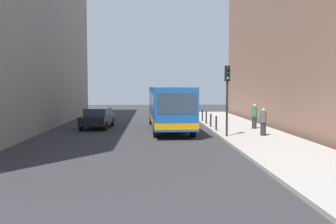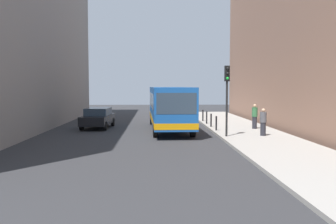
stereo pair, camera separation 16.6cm
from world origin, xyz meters
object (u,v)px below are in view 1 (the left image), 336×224
object	(u,v)px
car_beside_bus	(98,117)
traffic_light	(227,87)
bollard_near	(216,123)
pedestrian_near_signal	(263,122)
bus	(169,105)
bollard_farthest	(202,115)
pedestrian_mid_sidewalk	(254,116)
bollard_mid	(211,120)
bollard_far	(206,118)

from	to	relation	value
car_beside_bus	traffic_light	bearing A→B (deg)	147.74
car_beside_bus	bollard_near	bearing A→B (deg)	163.40
pedestrian_near_signal	bus	bearing A→B (deg)	46.97
bus	traffic_light	world-z (taller)	traffic_light
bollard_farthest	pedestrian_mid_sidewalk	size ratio (longest dim) A/B	0.56
bollard_mid	bus	bearing A→B (deg)	-172.76
pedestrian_mid_sidewalk	bollard_mid	bearing A→B (deg)	-36.53
pedestrian_near_signal	bollard_mid	bearing A→B (deg)	22.64
traffic_light	bollard_mid	world-z (taller)	traffic_light
pedestrian_mid_sidewalk	bollard_near	bearing A→B (deg)	7.13
bollard_far	pedestrian_mid_sidewalk	size ratio (longest dim) A/B	0.56
traffic_light	bollard_near	bearing A→B (deg)	91.90
traffic_light	bollard_far	world-z (taller)	traffic_light
bollard_mid	bollard_far	size ratio (longest dim) A/B	1.00
bollard_mid	pedestrian_mid_sidewalk	world-z (taller)	pedestrian_mid_sidewalk
bus	bollard_mid	distance (m)	3.26
traffic_light	pedestrian_near_signal	distance (m)	3.02
bollard_near	pedestrian_mid_sidewalk	bearing A→B (deg)	17.41
bus	pedestrian_mid_sidewalk	world-z (taller)	bus
car_beside_bus	bollard_farthest	bearing A→B (deg)	-151.95
bollard_near	bollard_farthest	size ratio (longest dim) A/B	1.00
bollard_far	pedestrian_mid_sidewalk	distance (m)	4.61
car_beside_bus	pedestrian_mid_sidewalk	distance (m)	11.26
bus	pedestrian_near_signal	bearing A→B (deg)	137.02
bollard_mid	bollard_farthest	world-z (taller)	same
bus	bollard_near	distance (m)	3.74
car_beside_bus	pedestrian_mid_sidewalk	xyz separation A→B (m)	(11.04, -2.19, 0.21)
bollard_near	pedestrian_near_signal	xyz separation A→B (m)	(2.31, -2.81, 0.33)
traffic_light	bollard_farthest	distance (m)	10.07
pedestrian_near_signal	bollard_far	bearing A→B (deg)	15.63
bollard_near	bollard_mid	xyz separation A→B (m)	(0.00, 2.26, 0.00)
car_beside_bus	traffic_light	xyz separation A→B (m)	(8.34, -6.07, 2.22)
bollard_mid	bollard_far	xyz separation A→B (m)	(0.00, 2.26, 0.00)
bollard_near	bollard_farthest	bearing A→B (deg)	90.00
bollard_far	pedestrian_near_signal	size ratio (longest dim) A/B	0.59
bollard_farthest	bollard_far	bearing A→B (deg)	-90.00
bollard_far	pedestrian_mid_sidewalk	xyz separation A→B (m)	(2.80, -3.64, 0.37)
traffic_light	bollard_farthest	world-z (taller)	traffic_light
bus	bollard_mid	size ratio (longest dim) A/B	11.68
car_beside_bus	bollard_near	world-z (taller)	car_beside_bus
pedestrian_near_signal	pedestrian_mid_sidewalk	distance (m)	3.72
car_beside_bus	bollard_near	size ratio (longest dim) A/B	4.75
car_beside_bus	bollard_near	distance (m)	8.79
car_beside_bus	bollard_mid	world-z (taller)	car_beside_bus
bollard_mid	pedestrian_near_signal	distance (m)	5.58
bus	car_beside_bus	world-z (taller)	bus
traffic_light	bus	bearing A→B (deg)	122.80
bus	bollard_near	bearing A→B (deg)	146.60
bollard_mid	car_beside_bus	bearing A→B (deg)	174.42
traffic_light	bollard_farthest	xyz separation A→B (m)	(-0.10, 9.78, -2.38)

